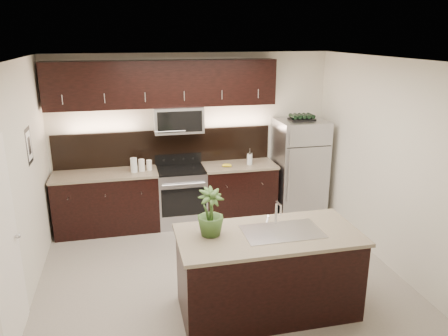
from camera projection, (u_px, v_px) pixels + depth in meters
ground at (219, 273)px, 5.67m from camera, size 4.50×4.50×0.00m
room_walls at (210, 148)px, 5.11m from camera, size 4.52×4.02×2.71m
counter_run at (169, 197)px, 7.01m from camera, size 3.51×0.65×0.94m
upper_fixtures at (165, 91)px, 6.66m from camera, size 3.49×0.40×1.66m
island at (268, 272)px, 4.80m from camera, size 1.96×0.96×0.94m
sink_faucet at (282, 230)px, 4.69m from camera, size 0.84×0.50×0.28m
refrigerator at (299, 168)px, 7.32m from camera, size 0.79×0.71×1.63m
wine_rack at (302, 117)px, 7.06m from camera, size 0.40×0.25×0.10m
plant at (210, 212)px, 4.55m from camera, size 0.37×0.37×0.51m
canisters at (140, 165)px, 6.72m from camera, size 0.33×0.15×0.22m
french_press at (250, 158)px, 7.07m from camera, size 0.09×0.09×0.26m
bananas at (224, 165)px, 6.98m from camera, size 0.19×0.16×0.05m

